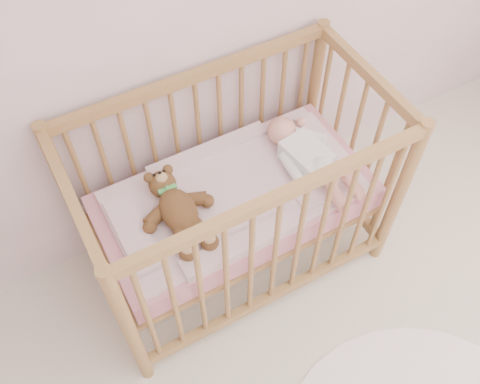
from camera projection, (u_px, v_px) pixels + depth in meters
crib at (235, 200)px, 2.42m from camera, size 1.36×0.76×1.00m
mattress at (235, 202)px, 2.43m from camera, size 1.22×0.62×0.13m
blanket at (235, 192)px, 2.37m from camera, size 1.10×0.58×0.06m
baby at (307, 154)px, 2.40m from camera, size 0.37×0.64×0.14m
teddy_bear at (178, 209)px, 2.21m from camera, size 0.34×0.48×0.13m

